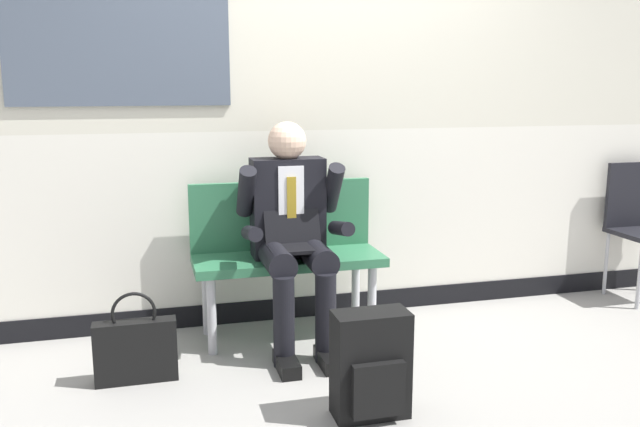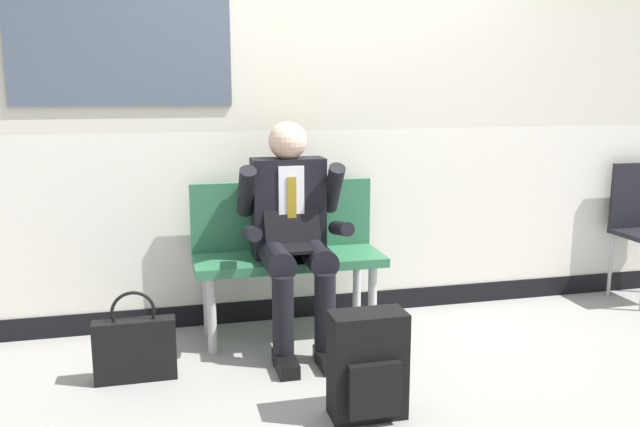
% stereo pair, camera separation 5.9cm
% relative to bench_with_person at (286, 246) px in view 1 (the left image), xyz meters
% --- Properties ---
extents(ground_plane, '(18.00, 18.00, 0.00)m').
position_rel_bench_with_person_xyz_m(ground_plane, '(0.27, -0.31, -0.52)').
color(ground_plane, gray).
extents(station_wall, '(5.74, 0.17, 2.66)m').
position_rel_bench_with_person_xyz_m(station_wall, '(0.25, 0.28, 0.82)').
color(station_wall, beige).
rests_on(station_wall, ground).
extents(bench_with_person, '(1.06, 0.42, 0.88)m').
position_rel_bench_with_person_xyz_m(bench_with_person, '(0.00, 0.00, 0.00)').
color(bench_with_person, '#2D6B47').
rests_on(bench_with_person, ground).
extents(person_seated, '(0.57, 0.70, 1.23)m').
position_rel_bench_with_person_xyz_m(person_seated, '(0.00, -0.20, 0.14)').
color(person_seated, black).
rests_on(person_seated, ground).
extents(backpack, '(0.33, 0.21, 0.47)m').
position_rel_bench_with_person_xyz_m(backpack, '(0.15, -1.08, -0.29)').
color(backpack, black).
rests_on(backpack, ground).
extents(handbag, '(0.39, 0.09, 0.45)m').
position_rel_bench_with_person_xyz_m(handbag, '(-0.84, -0.46, -0.35)').
color(handbag, black).
rests_on(handbag, ground).
extents(folding_chair, '(0.38, 0.38, 0.91)m').
position_rel_bench_with_person_xyz_m(folding_chair, '(2.43, 0.05, 0.03)').
color(folding_chair, black).
rests_on(folding_chair, ground).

